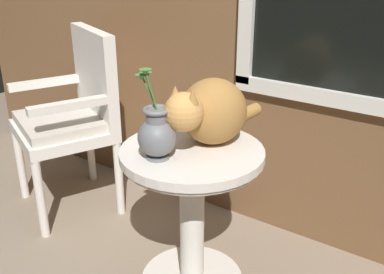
{
  "coord_description": "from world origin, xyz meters",
  "views": [
    {
      "loc": [
        1.03,
        -1.15,
        1.36
      ],
      "look_at": [
        0.14,
        0.14,
        0.69
      ],
      "focal_mm": 42.15,
      "sensor_mm": 36.0,
      "label": 1
    }
  ],
  "objects": [
    {
      "name": "wicker_chair",
      "position": [
        -0.76,
        0.34,
        0.55
      ],
      "size": [
        0.64,
        0.62,
        0.97
      ],
      "color": "silver",
      "rests_on": "ground_plane"
    },
    {
      "name": "pewter_vase_with_ivy",
      "position": [
        0.08,
        0.0,
        0.74
      ],
      "size": [
        0.15,
        0.14,
        0.34
      ],
      "color": "slate",
      "rests_on": "wicker_side_table"
    },
    {
      "name": "cat",
      "position": [
        0.17,
        0.22,
        0.77
      ],
      "size": [
        0.28,
        0.56,
        0.26
      ],
      "color": "#AD7A3D",
      "rests_on": "wicker_side_table"
    },
    {
      "name": "wicker_side_table",
      "position": [
        0.14,
        0.14,
        0.44
      ],
      "size": [
        0.56,
        0.56,
        0.64
      ],
      "color": "silver",
      "rests_on": "ground_plane"
    }
  ]
}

